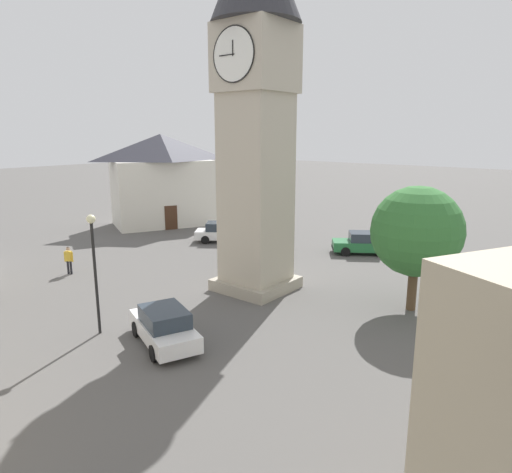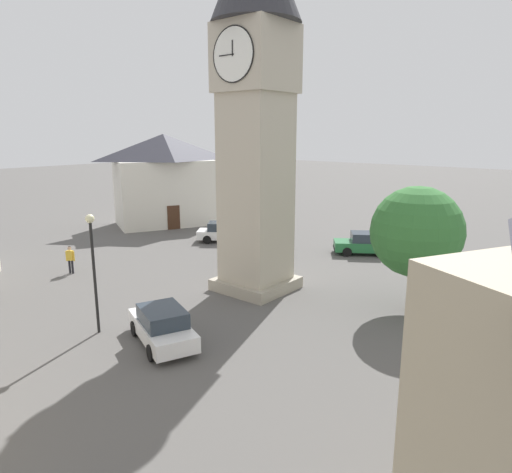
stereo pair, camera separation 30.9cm
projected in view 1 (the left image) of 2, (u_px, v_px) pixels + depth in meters
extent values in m
plane|color=#565451|center=(256.00, 289.00, 24.92)|extent=(200.00, 200.00, 0.00)
cube|color=#A59C89|center=(256.00, 283.00, 24.85)|extent=(3.66, 3.66, 0.60)
cube|color=#B7AD99|center=(256.00, 190.00, 23.73)|extent=(2.93, 2.93, 9.58)
cube|color=#B7AD99|center=(256.00, 59.00, 22.31)|extent=(3.28, 3.28, 3.22)
cylinder|color=white|center=(233.00, 54.00, 21.04)|extent=(2.46, 0.04, 2.46)
torus|color=black|center=(233.00, 54.00, 21.03)|extent=(2.52, 0.06, 2.52)
cube|color=black|center=(233.00, 48.00, 20.95)|extent=(0.05, 0.02, 0.69)
cube|color=black|center=(227.00, 55.00, 21.23)|extent=(0.94, 0.02, 0.04)
cylinder|color=white|center=(276.00, 63.00, 23.58)|extent=(2.46, 0.04, 2.46)
torus|color=black|center=(276.00, 63.00, 23.59)|extent=(2.52, 0.06, 2.52)
cube|color=white|center=(222.00, 234.00, 35.50)|extent=(4.31, 3.80, 0.64)
cube|color=#28333D|center=(220.00, 226.00, 35.37)|extent=(2.62, 2.50, 0.64)
cylinder|color=black|center=(239.00, 236.00, 36.29)|extent=(0.65, 0.56, 0.64)
cylinder|color=black|center=(237.00, 240.00, 34.73)|extent=(0.65, 0.56, 0.64)
cylinder|color=black|center=(208.00, 235.00, 36.39)|extent=(0.65, 0.56, 0.64)
cylinder|color=black|center=(205.00, 240.00, 34.83)|extent=(0.65, 0.56, 0.64)
cube|color=black|center=(248.00, 237.00, 35.47)|extent=(1.09, 1.41, 0.16)
cube|color=#236B38|center=(362.00, 245.00, 31.98)|extent=(4.35, 3.70, 0.64)
cube|color=#28333D|center=(365.00, 237.00, 31.84)|extent=(2.61, 2.47, 0.64)
cylinder|color=black|center=(346.00, 252.00, 31.37)|extent=(0.65, 0.54, 0.64)
cylinder|color=black|center=(343.00, 246.00, 32.92)|extent=(0.65, 0.54, 0.64)
cylinder|color=black|center=(382.00, 252.00, 31.17)|extent=(0.65, 0.54, 0.64)
cylinder|color=black|center=(378.00, 247.00, 32.72)|extent=(0.65, 0.54, 0.64)
cube|color=black|center=(333.00, 248.00, 32.20)|extent=(1.03, 1.45, 0.16)
cube|color=white|center=(164.00, 330.00, 18.29)|extent=(4.44, 3.11, 0.64)
cube|color=#28333D|center=(165.00, 317.00, 18.03)|extent=(2.53, 2.23, 0.64)
cylinder|color=black|center=(136.00, 329.00, 19.01)|extent=(0.68, 0.44, 0.64)
cylinder|color=black|center=(173.00, 321.00, 19.78)|extent=(0.68, 0.44, 0.64)
cylinder|color=black|center=(154.00, 353.00, 16.92)|extent=(0.68, 0.44, 0.64)
cylinder|color=black|center=(194.00, 344.00, 17.69)|extent=(0.68, 0.44, 0.64)
cube|color=black|center=(150.00, 318.00, 20.06)|extent=(0.73, 1.59, 0.16)
cube|color=silver|center=(258.00, 248.00, 31.32)|extent=(3.84, 4.29, 0.64)
cube|color=#28333D|center=(258.00, 238.00, 31.33)|extent=(2.51, 2.62, 0.64)
cylinder|color=black|center=(270.00, 256.00, 30.16)|extent=(0.56, 0.64, 0.64)
cylinder|color=black|center=(246.00, 256.00, 30.20)|extent=(0.56, 0.64, 0.64)
cylinder|color=black|center=(270.00, 247.00, 32.56)|extent=(0.56, 0.64, 0.64)
cylinder|color=black|center=(248.00, 247.00, 32.60)|extent=(0.56, 0.64, 0.64)
cube|color=black|center=(258.00, 259.00, 29.40)|extent=(1.40, 1.11, 0.16)
cylinder|color=black|center=(71.00, 268.00, 27.37)|extent=(0.13, 0.13, 0.82)
cylinder|color=black|center=(68.00, 267.00, 27.39)|extent=(0.13, 0.13, 0.82)
cube|color=gold|center=(68.00, 256.00, 27.23)|extent=(0.42, 0.38, 0.60)
cylinder|color=gold|center=(72.00, 257.00, 27.21)|extent=(0.09, 0.09, 0.60)
cylinder|color=gold|center=(65.00, 257.00, 27.26)|extent=(0.09, 0.09, 0.60)
sphere|color=tan|center=(68.00, 249.00, 27.13)|extent=(0.22, 0.22, 0.22)
sphere|color=black|center=(68.00, 248.00, 27.13)|extent=(0.20, 0.20, 0.20)
cylinder|color=brown|center=(412.00, 286.00, 21.75)|extent=(0.44, 0.44, 2.35)
sphere|color=#337033|center=(417.00, 231.00, 21.16)|extent=(4.22, 4.22, 4.22)
cube|color=silver|center=(163.00, 193.00, 41.75)|extent=(8.33, 9.88, 5.85)
pyramid|color=#383842|center=(161.00, 147.00, 40.84)|extent=(8.75, 10.38, 2.32)
cube|color=#422819|center=(171.00, 218.00, 39.88)|extent=(0.55, 1.03, 2.10)
cylinder|color=black|center=(96.00, 280.00, 18.87)|extent=(0.12, 0.12, 4.73)
sphere|color=beige|center=(91.00, 219.00, 18.31)|extent=(0.36, 0.36, 0.36)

